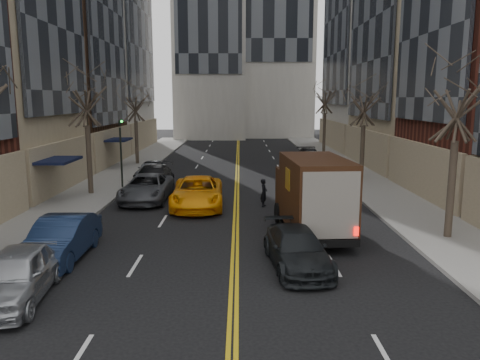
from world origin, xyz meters
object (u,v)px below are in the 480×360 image
Objects in this scene: observer_sedan at (297,249)px; taxi at (197,193)px; ups_truck at (313,195)px; pedestrian at (264,193)px.

taxi is at bearing 108.94° from observer_sedan.
observer_sedan is at bearing -67.30° from taxi.
pedestrian is (-1.80, 5.20, -0.95)m from ups_truck.
ups_truck reaches higher than observer_sedan.
ups_truck is 4.31m from observer_sedan.
taxi is 3.81× the size of pedestrian.
taxi reaches higher than observer_sedan.
ups_truck is at bearing 68.14° from observer_sedan.
taxi is at bearing 106.44° from pedestrian.
ups_truck is 4.18× the size of pedestrian.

